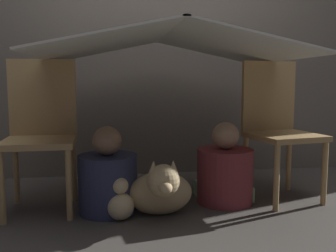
% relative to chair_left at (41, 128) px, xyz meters
% --- Properties ---
extents(ground_plane, '(8.80, 8.80, 0.00)m').
position_rel_chair_left_xyz_m(ground_plane, '(0.79, -0.27, -0.51)').
color(ground_plane, '#47423D').
extents(wall_back, '(7.00, 0.05, 2.50)m').
position_rel_chair_left_xyz_m(wall_back, '(0.79, 0.80, 0.74)').
color(wall_back, '#6B6056').
rests_on(wall_back, ground_plane).
extents(chair_left, '(0.43, 0.43, 0.94)m').
position_rel_chair_left_xyz_m(chair_left, '(0.00, 0.00, 0.00)').
color(chair_left, tan).
rests_on(chair_left, ground_plane).
extents(chair_right, '(0.49, 0.49, 0.94)m').
position_rel_chair_left_xyz_m(chair_right, '(1.56, -0.00, 0.00)').
color(chair_right, tan).
rests_on(chair_right, ground_plane).
extents(sheet_canopy, '(1.57, 1.17, 0.17)m').
position_rel_chair_left_xyz_m(sheet_canopy, '(0.79, -0.08, 0.51)').
color(sheet_canopy, silver).
extents(person_front, '(0.36, 0.36, 0.53)m').
position_rel_chair_left_xyz_m(person_front, '(0.41, -0.14, -0.30)').
color(person_front, '#2D3351').
rests_on(person_front, ground_plane).
extents(person_second, '(0.37, 0.37, 0.53)m').
position_rel_chair_left_xyz_m(person_second, '(1.17, -0.08, -0.30)').
color(person_second, maroon).
rests_on(person_second, ground_plane).
extents(dog, '(0.39, 0.36, 0.36)m').
position_rel_chair_left_xyz_m(dog, '(0.72, -0.29, -0.34)').
color(dog, tan).
rests_on(dog, ground_plane).
extents(floor_cushion, '(0.35, 0.28, 0.10)m').
position_rel_chair_left_xyz_m(floor_cushion, '(1.18, 0.01, -0.46)').
color(floor_cushion, '#7FB27F').
rests_on(floor_cushion, ground_plane).
extents(plush_toy, '(0.16, 0.16, 0.25)m').
position_rel_chair_left_xyz_m(plush_toy, '(0.48, -0.30, -0.41)').
color(plush_toy, beige).
rests_on(plush_toy, ground_plane).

